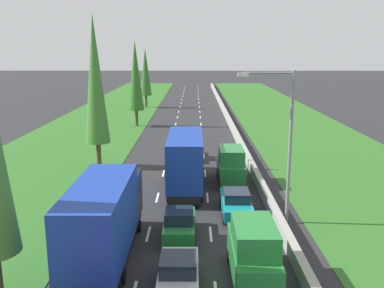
{
  "coord_description": "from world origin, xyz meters",
  "views": [
    {
      "loc": [
        0.82,
        -1.2,
        10.11
      ],
      "look_at": [
        0.61,
        39.13,
        1.15
      ],
      "focal_mm": 39.84,
      "sensor_mm": 36.0,
      "label": 1
    }
  ],
  "objects_px": {
    "silver_hatchback_centre_lane": "(179,274)",
    "poplar_tree_second": "(95,80)",
    "blue_box_truck_left_lane": "(105,219)",
    "green_van_right_lane": "(253,252)",
    "blue_box_truck_centre_lane": "(186,159)",
    "green_van_right_lane_fourth": "(231,165)",
    "poplar_tree_third": "(135,76)",
    "street_light_mast": "(284,137)",
    "poplar_tree_fourth": "(145,72)",
    "green_hatchback_centre_lane": "(179,224)",
    "teal_sedan_right_lane": "(236,203)",
    "blue_sedan_centre_lane": "(186,150)"
  },
  "relations": [
    {
      "from": "silver_hatchback_centre_lane",
      "to": "poplar_tree_second",
      "type": "height_order",
      "value": "poplar_tree_second"
    },
    {
      "from": "silver_hatchback_centre_lane",
      "to": "blue_box_truck_left_lane",
      "type": "bearing_deg",
      "value": 143.31
    },
    {
      "from": "green_van_right_lane",
      "to": "blue_box_truck_left_lane",
      "type": "relative_size",
      "value": 0.52
    },
    {
      "from": "blue_box_truck_centre_lane",
      "to": "poplar_tree_second",
      "type": "xyz_separation_m",
      "value": [
        -7.74,
        5.8,
        5.43
      ]
    },
    {
      "from": "green_van_right_lane",
      "to": "poplar_tree_second",
      "type": "height_order",
      "value": "poplar_tree_second"
    },
    {
      "from": "green_van_right_lane_fourth",
      "to": "poplar_tree_third",
      "type": "distance_m",
      "value": 27.65
    },
    {
      "from": "blue_box_truck_left_lane",
      "to": "street_light_mast",
      "type": "distance_m",
      "value": 10.99
    },
    {
      "from": "silver_hatchback_centre_lane",
      "to": "blue_box_truck_left_lane",
      "type": "height_order",
      "value": "blue_box_truck_left_lane"
    },
    {
      "from": "blue_box_truck_left_lane",
      "to": "street_light_mast",
      "type": "relative_size",
      "value": 1.04
    },
    {
      "from": "green_van_right_lane",
      "to": "poplar_tree_fourth",
      "type": "xyz_separation_m",
      "value": [
        -11.17,
        58.31,
        4.87
      ]
    },
    {
      "from": "green_hatchback_centre_lane",
      "to": "poplar_tree_third",
      "type": "xyz_separation_m",
      "value": [
        -6.96,
        34.99,
        5.88
      ]
    },
    {
      "from": "teal_sedan_right_lane",
      "to": "street_light_mast",
      "type": "bearing_deg",
      "value": -25.06
    },
    {
      "from": "poplar_tree_third",
      "to": "street_light_mast",
      "type": "bearing_deg",
      "value": -68.51
    },
    {
      "from": "street_light_mast",
      "to": "green_van_right_lane_fourth",
      "type": "bearing_deg",
      "value": 106.67
    },
    {
      "from": "green_van_right_lane_fourth",
      "to": "poplar_tree_second",
      "type": "distance_m",
      "value": 13.58
    },
    {
      "from": "silver_hatchback_centre_lane",
      "to": "blue_box_truck_left_lane",
      "type": "distance_m",
      "value": 4.7
    },
    {
      "from": "blue_sedan_centre_lane",
      "to": "green_van_right_lane",
      "type": "bearing_deg",
      "value": -81.3
    },
    {
      "from": "poplar_tree_fourth",
      "to": "green_van_right_lane",
      "type": "bearing_deg",
      "value": -79.15
    },
    {
      "from": "silver_hatchback_centre_lane",
      "to": "street_light_mast",
      "type": "bearing_deg",
      "value": 52.01
    },
    {
      "from": "green_van_right_lane",
      "to": "green_van_right_lane_fourth",
      "type": "xyz_separation_m",
      "value": [
        0.21,
        14.42,
        0.0
      ]
    },
    {
      "from": "green_van_right_lane",
      "to": "poplar_tree_fourth",
      "type": "bearing_deg",
      "value": 100.85
    },
    {
      "from": "blue_box_truck_centre_lane",
      "to": "poplar_tree_second",
      "type": "bearing_deg",
      "value": 143.16
    },
    {
      "from": "teal_sedan_right_lane",
      "to": "poplar_tree_second",
      "type": "height_order",
      "value": "poplar_tree_second"
    },
    {
      "from": "green_van_right_lane_fourth",
      "to": "poplar_tree_fourth",
      "type": "distance_m",
      "value": 45.6
    },
    {
      "from": "blue_box_truck_left_lane",
      "to": "green_van_right_lane_fourth",
      "type": "bearing_deg",
      "value": 60.62
    },
    {
      "from": "poplar_tree_third",
      "to": "poplar_tree_fourth",
      "type": "bearing_deg",
      "value": 92.47
    },
    {
      "from": "blue_box_truck_left_lane",
      "to": "poplar_tree_second",
      "type": "xyz_separation_m",
      "value": [
        -4.11,
        17.13,
        5.43
      ]
    },
    {
      "from": "teal_sedan_right_lane",
      "to": "street_light_mast",
      "type": "xyz_separation_m",
      "value": [
        2.56,
        -1.2,
        4.42
      ]
    },
    {
      "from": "blue_sedan_centre_lane",
      "to": "poplar_tree_fourth",
      "type": "relative_size",
      "value": 0.43
    },
    {
      "from": "poplar_tree_third",
      "to": "poplar_tree_fourth",
      "type": "relative_size",
      "value": 1.09
    },
    {
      "from": "silver_hatchback_centre_lane",
      "to": "poplar_tree_fourth",
      "type": "distance_m",
      "value": 59.94
    },
    {
      "from": "teal_sedan_right_lane",
      "to": "poplar_tree_second",
      "type": "xyz_separation_m",
      "value": [
        -10.98,
        11.18,
        6.8
      ]
    },
    {
      "from": "silver_hatchback_centre_lane",
      "to": "green_hatchback_centre_lane",
      "type": "bearing_deg",
      "value": 91.51
    },
    {
      "from": "teal_sedan_right_lane",
      "to": "blue_sedan_centre_lane",
      "type": "distance_m",
      "value": 14.69
    },
    {
      "from": "green_van_right_lane_fourth",
      "to": "poplar_tree_fourth",
      "type": "height_order",
      "value": "poplar_tree_fourth"
    },
    {
      "from": "green_van_right_lane_fourth",
      "to": "blue_box_truck_centre_lane",
      "type": "bearing_deg",
      "value": -159.93
    },
    {
      "from": "green_van_right_lane_fourth",
      "to": "poplar_tree_fourth",
      "type": "bearing_deg",
      "value": 104.54
    },
    {
      "from": "teal_sedan_right_lane",
      "to": "poplar_tree_fourth",
      "type": "relative_size",
      "value": 0.43
    },
    {
      "from": "green_hatchback_centre_lane",
      "to": "blue_box_truck_centre_lane",
      "type": "height_order",
      "value": "blue_box_truck_centre_lane"
    },
    {
      "from": "poplar_tree_fourth",
      "to": "street_light_mast",
      "type": "xyz_separation_m",
      "value": [
        13.73,
        -51.72,
        -1.04
      ]
    },
    {
      "from": "green_van_right_lane",
      "to": "poplar_tree_third",
      "type": "relative_size",
      "value": 0.43
    },
    {
      "from": "poplar_tree_second",
      "to": "teal_sedan_right_lane",
      "type": "bearing_deg",
      "value": -45.5
    },
    {
      "from": "blue_sedan_centre_lane",
      "to": "street_light_mast",
      "type": "distance_m",
      "value": 17.17
    },
    {
      "from": "green_van_right_lane_fourth",
      "to": "street_light_mast",
      "type": "xyz_separation_m",
      "value": [
        2.34,
        -7.83,
        3.83
      ]
    },
    {
      "from": "blue_sedan_centre_lane",
      "to": "poplar_tree_second",
      "type": "bearing_deg",
      "value": -157.68
    },
    {
      "from": "blue_sedan_centre_lane",
      "to": "poplar_tree_fourth",
      "type": "xyz_separation_m",
      "value": [
        -7.8,
        36.23,
        5.46
      ]
    },
    {
      "from": "poplar_tree_third",
      "to": "blue_sedan_centre_lane",
      "type": "bearing_deg",
      "value": -68.04
    },
    {
      "from": "silver_hatchback_centre_lane",
      "to": "green_hatchback_centre_lane",
      "type": "height_order",
      "value": "same"
    },
    {
      "from": "silver_hatchback_centre_lane",
      "to": "teal_sedan_right_lane",
      "type": "distance_m",
      "value": 9.24
    },
    {
      "from": "green_van_right_lane",
      "to": "green_van_right_lane_fourth",
      "type": "height_order",
      "value": "same"
    }
  ]
}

